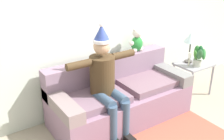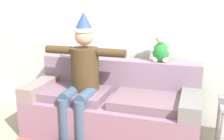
{
  "view_description": "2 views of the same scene",
  "coord_description": "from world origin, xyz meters",
  "views": [
    {
      "loc": [
        -2.05,
        -1.86,
        2.29
      ],
      "look_at": [
        -0.18,
        0.95,
        0.85
      ],
      "focal_mm": 42.87,
      "sensor_mm": 36.0,
      "label": 1
    },
    {
      "loc": [
        0.94,
        -1.97,
        1.64
      ],
      "look_at": [
        0.02,
        0.92,
        0.84
      ],
      "focal_mm": 43.06,
      "sensor_mm": 36.0,
      "label": 2
    }
  ],
  "objects": [
    {
      "name": "back_wall",
      "position": [
        0.0,
        1.55,
        1.35
      ],
      "size": [
        7.0,
        0.1,
        2.7
      ],
      "primitive_type": "cube",
      "color": "silver",
      "rests_on": "ground_plane"
    },
    {
      "name": "couch",
      "position": [
        0.0,
        1.02,
        0.35
      ],
      "size": [
        2.09,
        0.9,
        0.89
      ],
      "color": "gray",
      "rests_on": "ground_plane"
    },
    {
      "name": "person_seated",
      "position": [
        -0.33,
        0.85,
        0.78
      ],
      "size": [
        1.02,
        0.77,
        1.54
      ],
      "color": "#45311D",
      "rests_on": "ground_plane"
    },
    {
      "name": "teddy_bear",
      "position": [
        0.53,
        1.3,
        1.06
      ],
      "size": [
        0.29,
        0.17,
        0.38
      ],
      "color": "#257E33",
      "rests_on": "couch"
    }
  ]
}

